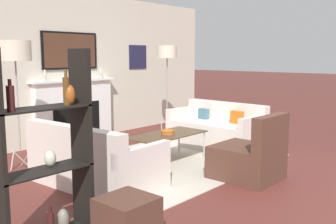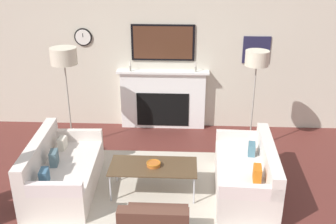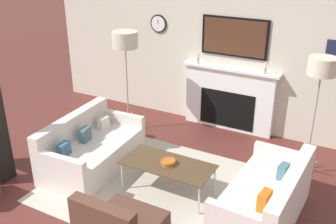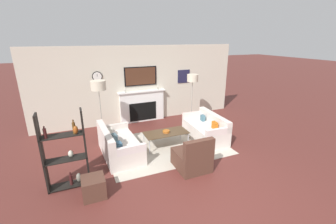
{
  "view_description": "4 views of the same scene",
  "coord_description": "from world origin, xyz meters",
  "px_view_note": "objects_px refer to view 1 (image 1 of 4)",
  "views": [
    {
      "loc": [
        -4.21,
        -1.35,
        1.58
      ],
      "look_at": [
        0.24,
        2.55,
        0.72
      ],
      "focal_mm": 42.0,
      "sensor_mm": 36.0,
      "label": 1
    },
    {
      "loc": [
        0.44,
        -2.4,
        3.25
      ],
      "look_at": [
        0.17,
        3.05,
        0.96
      ],
      "focal_mm": 42.0,
      "sensor_mm": 36.0,
      "label": 2
    },
    {
      "loc": [
        2.14,
        -1.57,
        3.16
      ],
      "look_at": [
        -0.19,
        2.7,
        1.01
      ],
      "focal_mm": 42.0,
      "sensor_mm": 36.0,
      "label": 3
    },
    {
      "loc": [
        -2.19,
        -2.96,
        2.95
      ],
      "look_at": [
        0.26,
        2.81,
        0.86
      ],
      "focal_mm": 24.0,
      "sensor_mm": 36.0,
      "label": 4
    }
  ],
  "objects_px": {
    "floor_lamp_left": "(15,52)",
    "couch_right": "(217,131)",
    "couch_left": "(93,163)",
    "shelf_unit": "(45,156)",
    "coffee_table": "(167,136)",
    "decorative_bowl": "(168,132)",
    "floor_lamp_right": "(167,54)",
    "armchair": "(250,158)",
    "ottoman": "(127,221)"
  },
  "relations": [
    {
      "from": "armchair",
      "to": "floor_lamp_left",
      "type": "bearing_deg",
      "value": 122.47
    },
    {
      "from": "couch_left",
      "to": "shelf_unit",
      "type": "distance_m",
      "value": 1.55
    },
    {
      "from": "couch_left",
      "to": "coffee_table",
      "type": "height_order",
      "value": "couch_left"
    },
    {
      "from": "couch_left",
      "to": "shelf_unit",
      "type": "xyz_separation_m",
      "value": [
        -1.18,
        -0.88,
        0.47
      ]
    },
    {
      "from": "couch_left",
      "to": "decorative_bowl",
      "type": "xyz_separation_m",
      "value": [
        1.34,
        -0.03,
        0.19
      ]
    },
    {
      "from": "decorative_bowl",
      "to": "floor_lamp_right",
      "type": "distance_m",
      "value": 2.36
    },
    {
      "from": "coffee_table",
      "to": "floor_lamp_right",
      "type": "distance_m",
      "value": 2.39
    },
    {
      "from": "coffee_table",
      "to": "floor_lamp_left",
      "type": "height_order",
      "value": "floor_lamp_left"
    },
    {
      "from": "decorative_bowl",
      "to": "floor_lamp_right",
      "type": "bearing_deg",
      "value": 41.51
    },
    {
      "from": "coffee_table",
      "to": "floor_lamp_left",
      "type": "xyz_separation_m",
      "value": [
        -1.55,
        1.37,
        1.2
      ]
    },
    {
      "from": "shelf_unit",
      "to": "couch_right",
      "type": "bearing_deg",
      "value": 13.04
    },
    {
      "from": "decorative_bowl",
      "to": "floor_lamp_left",
      "type": "bearing_deg",
      "value": 138.73
    },
    {
      "from": "floor_lamp_left",
      "to": "coffee_table",
      "type": "bearing_deg",
      "value": -41.36
    },
    {
      "from": "coffee_table",
      "to": "shelf_unit",
      "type": "bearing_deg",
      "value": -161.14
    },
    {
      "from": "floor_lamp_left",
      "to": "shelf_unit",
      "type": "relative_size",
      "value": 1.09
    },
    {
      "from": "shelf_unit",
      "to": "ottoman",
      "type": "distance_m",
      "value": 0.87
    },
    {
      "from": "floor_lamp_right",
      "to": "ottoman",
      "type": "bearing_deg",
      "value": -142.91
    },
    {
      "from": "couch_left",
      "to": "armchair",
      "type": "distance_m",
      "value": 1.96
    },
    {
      "from": "couch_right",
      "to": "shelf_unit",
      "type": "xyz_separation_m",
      "value": [
        -3.82,
        -0.89,
        0.46
      ]
    },
    {
      "from": "decorative_bowl",
      "to": "ottoman",
      "type": "xyz_separation_m",
      "value": [
        -2.09,
        -1.38,
        -0.27
      ]
    },
    {
      "from": "floor_lamp_left",
      "to": "floor_lamp_right",
      "type": "bearing_deg",
      "value": 0.0
    },
    {
      "from": "decorative_bowl",
      "to": "floor_lamp_left",
      "type": "distance_m",
      "value": 2.37
    },
    {
      "from": "couch_left",
      "to": "couch_right",
      "type": "relative_size",
      "value": 1.01
    },
    {
      "from": "shelf_unit",
      "to": "floor_lamp_right",
      "type": "bearing_deg",
      "value": 28.72
    },
    {
      "from": "decorative_bowl",
      "to": "floor_lamp_left",
      "type": "height_order",
      "value": "floor_lamp_left"
    },
    {
      "from": "couch_left",
      "to": "decorative_bowl",
      "type": "distance_m",
      "value": 1.35
    },
    {
      "from": "floor_lamp_right",
      "to": "armchair",
      "type": "bearing_deg",
      "value": -118.18
    },
    {
      "from": "floor_lamp_left",
      "to": "couch_left",
      "type": "bearing_deg",
      "value": -80.5
    },
    {
      "from": "couch_left",
      "to": "floor_lamp_right",
      "type": "distance_m",
      "value": 3.45
    },
    {
      "from": "couch_left",
      "to": "coffee_table",
      "type": "xyz_separation_m",
      "value": [
        1.33,
        -0.03,
        0.14
      ]
    },
    {
      "from": "couch_left",
      "to": "floor_lamp_right",
      "type": "xyz_separation_m",
      "value": [
        2.88,
        1.34,
        1.33
      ]
    },
    {
      "from": "couch_right",
      "to": "decorative_bowl",
      "type": "distance_m",
      "value": 1.32
    },
    {
      "from": "floor_lamp_left",
      "to": "armchair",
      "type": "bearing_deg",
      "value": -57.53
    },
    {
      "from": "floor_lamp_left",
      "to": "couch_right",
      "type": "bearing_deg",
      "value": -25.02
    },
    {
      "from": "couch_right",
      "to": "armchair",
      "type": "height_order",
      "value": "armchair"
    },
    {
      "from": "floor_lamp_left",
      "to": "shelf_unit",
      "type": "distance_m",
      "value": 2.57
    },
    {
      "from": "decorative_bowl",
      "to": "shelf_unit",
      "type": "bearing_deg",
      "value": -161.19
    },
    {
      "from": "couch_left",
      "to": "floor_lamp_right",
      "type": "height_order",
      "value": "floor_lamp_right"
    },
    {
      "from": "floor_lamp_left",
      "to": "ottoman",
      "type": "xyz_separation_m",
      "value": [
        -0.54,
        -2.75,
        -1.41
      ]
    },
    {
      "from": "ottoman",
      "to": "coffee_table",
      "type": "bearing_deg",
      "value": 33.53
    },
    {
      "from": "couch_right",
      "to": "floor_lamp_left",
      "type": "bearing_deg",
      "value": 154.98
    },
    {
      "from": "armchair",
      "to": "ottoman",
      "type": "bearing_deg",
      "value": -177.36
    },
    {
      "from": "couch_left",
      "to": "couch_right",
      "type": "height_order",
      "value": "couch_left"
    },
    {
      "from": "couch_left",
      "to": "coffee_table",
      "type": "distance_m",
      "value": 1.34
    },
    {
      "from": "coffee_table",
      "to": "shelf_unit",
      "type": "xyz_separation_m",
      "value": [
        -2.51,
        -0.86,
        0.34
      ]
    },
    {
      "from": "couch_right",
      "to": "armchair",
      "type": "bearing_deg",
      "value": -132.08
    },
    {
      "from": "couch_right",
      "to": "floor_lamp_right",
      "type": "distance_m",
      "value": 1.9
    },
    {
      "from": "shelf_unit",
      "to": "coffee_table",
      "type": "bearing_deg",
      "value": 18.86
    },
    {
      "from": "armchair",
      "to": "decorative_bowl",
      "type": "bearing_deg",
      "value": 95.64
    },
    {
      "from": "couch_right",
      "to": "coffee_table",
      "type": "relative_size",
      "value": 1.35
    }
  ]
}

